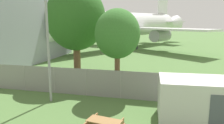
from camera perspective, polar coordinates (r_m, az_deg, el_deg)
perimeter_fence at (r=15.95m, az=-6.73°, el=-5.30°), size 56.07×0.07×1.99m
airplane at (r=43.04m, az=2.59°, el=9.71°), size 32.59×40.65×14.07m
portable_cabin at (r=12.75m, az=21.79°, el=-9.30°), size 4.38×2.84×2.35m
tree_near_hangar at (r=19.69m, az=-9.41°, el=11.21°), size 5.19×5.19×8.49m
tree_left_of_cabin at (r=15.50m, az=1.41°, el=7.26°), size 3.21×3.21×6.24m
light_mast at (r=14.71m, az=-16.70°, el=10.83°), size 0.44×0.44×9.23m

